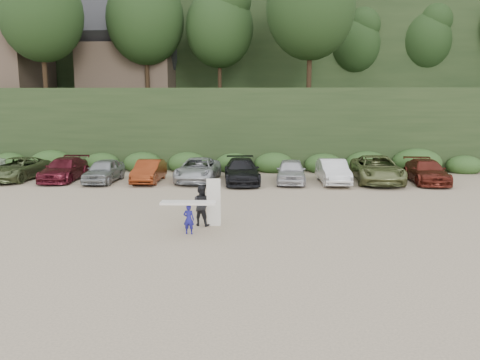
{
  "coord_description": "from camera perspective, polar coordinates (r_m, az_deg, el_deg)",
  "views": [
    {
      "loc": [
        -0.34,
        -18.99,
        4.96
      ],
      "look_at": [
        -1.19,
        3.0,
        1.3
      ],
      "focal_mm": 35.0,
      "sensor_mm": 36.0,
      "label": 1
    }
  ],
  "objects": [
    {
      "name": "ground",
      "position": [
        19.63,
        3.15,
        -5.21
      ],
      "size": [
        120.0,
        120.0,
        0.0
      ],
      "primitive_type": "plane",
      "color": "tan",
      "rests_on": "ground"
    },
    {
      "name": "child_surfer",
      "position": [
        17.87,
        -6.28,
        -3.9
      ],
      "size": [
        2.1,
        0.61,
        1.26
      ],
      "color": "navy",
      "rests_on": "ground"
    },
    {
      "name": "hillside_backdrop",
      "position": [
        55.27,
        2.37,
        15.94
      ],
      "size": [
        90.0,
        41.5,
        28.0
      ],
      "color": "black",
      "rests_on": "ground"
    },
    {
      "name": "parked_cars",
      "position": [
        29.71,
        -6.85,
        1.24
      ],
      "size": [
        33.79,
        6.23,
        1.65
      ],
      "color": "#B7B7BC",
      "rests_on": "ground"
    },
    {
      "name": "adult_surfer",
      "position": [
        19.04,
        -4.62,
        -3.05
      ],
      "size": [
        1.3,
        0.85,
        1.98
      ],
      "color": "black",
      "rests_on": "ground"
    }
  ]
}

